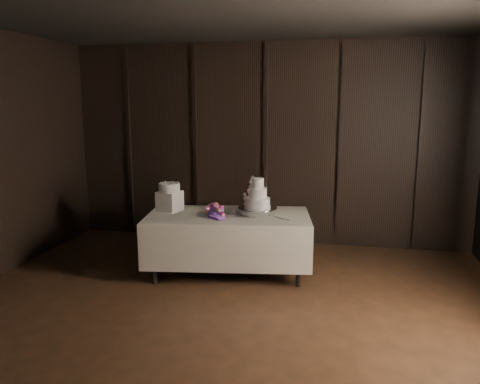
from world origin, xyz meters
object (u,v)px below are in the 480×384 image
object	(u,v)px
cake_stand	(258,211)
small_cake	(169,187)
bouquet	(215,211)
box_pedestal	(170,201)
display_table	(228,242)
wedding_cake	(255,196)

from	to	relation	value
cake_stand	small_cake	size ratio (longest dim) A/B	1.82
bouquet	box_pedestal	world-z (taller)	box_pedestal
small_cake	box_pedestal	bearing A→B (deg)	0.00
display_table	small_cake	world-z (taller)	small_cake
display_table	wedding_cake	size ratio (longest dim) A/B	5.82
display_table	wedding_cake	bearing A→B (deg)	2.44
wedding_cake	bouquet	world-z (taller)	wedding_cake
wedding_cake	bouquet	distance (m)	0.52
cake_stand	wedding_cake	xyz separation A→B (m)	(-0.03, -0.02, 0.19)
cake_stand	box_pedestal	size ratio (longest dim) A/B	1.86
cake_stand	wedding_cake	distance (m)	0.19
bouquet	box_pedestal	distance (m)	0.66
wedding_cake	small_cake	size ratio (longest dim) A/B	1.37
cake_stand	small_cake	distance (m)	1.16
bouquet	box_pedestal	xyz separation A→B (m)	(-0.64, 0.16, 0.06)
wedding_cake	bouquet	xyz separation A→B (m)	(-0.46, -0.17, -0.16)
cake_stand	small_cake	bearing A→B (deg)	-178.63
bouquet	small_cake	xyz separation A→B (m)	(-0.64, 0.16, 0.23)
bouquet	small_cake	world-z (taller)	small_cake
cake_stand	wedding_cake	world-z (taller)	wedding_cake
box_pedestal	small_cake	world-z (taller)	small_cake
small_cake	wedding_cake	bearing A→B (deg)	0.61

